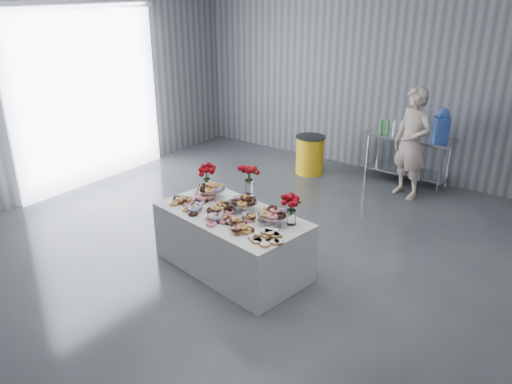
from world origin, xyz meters
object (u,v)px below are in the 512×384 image
(prep_table, at_px, (408,151))
(trash_barrel, at_px, (310,155))
(person, at_px, (412,143))
(display_table, at_px, (232,241))
(water_jug, at_px, (441,126))

(prep_table, relative_size, trash_barrel, 2.09)
(prep_table, bearing_deg, trash_barrel, -163.07)
(prep_table, xyz_separation_m, person, (0.21, -0.51, 0.30))
(prep_table, height_order, trash_barrel, prep_table)
(prep_table, distance_m, trash_barrel, 1.78)
(display_table, relative_size, person, 1.03)
(display_table, relative_size, prep_table, 1.27)
(display_table, bearing_deg, trash_barrel, 105.12)
(display_table, height_order, trash_barrel, display_table)
(display_table, distance_m, person, 3.72)
(display_table, xyz_separation_m, water_jug, (1.22, 4.06, 0.77))
(display_table, bearing_deg, water_jug, 73.28)
(display_table, xyz_separation_m, person, (0.93, 3.56, 0.55))
(trash_barrel, bearing_deg, person, 0.08)
(display_table, bearing_deg, person, 75.36)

